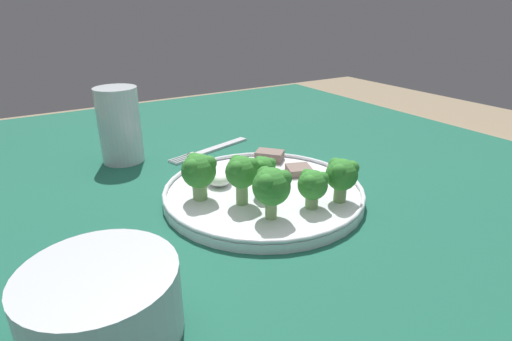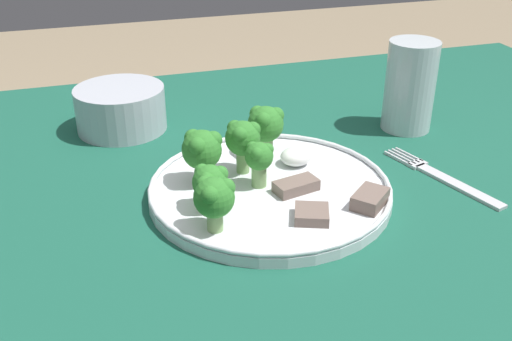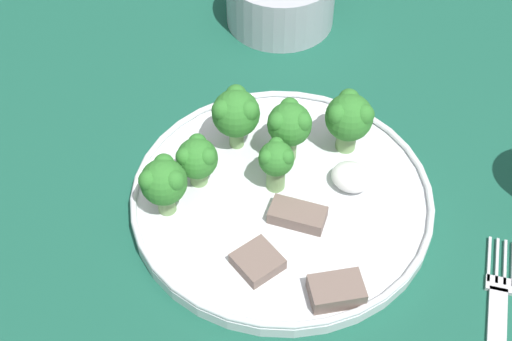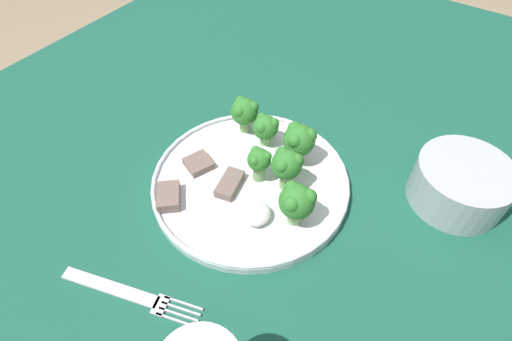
{
  "view_description": "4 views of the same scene",
  "coord_description": "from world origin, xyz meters",
  "px_view_note": "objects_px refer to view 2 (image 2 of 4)",
  "views": [
    {
      "loc": [
        -0.38,
        0.32,
        1.01
      ],
      "look_at": [
        0.01,
        0.07,
        0.81
      ],
      "focal_mm": 28.0,
      "sensor_mm": 36.0,
      "label": 1
    },
    {
      "loc": [
        -0.15,
        -0.52,
        1.11
      ],
      "look_at": [
        0.02,
        0.04,
        0.8
      ],
      "focal_mm": 42.0,
      "sensor_mm": 36.0,
      "label": 2
    },
    {
      "loc": [
        0.23,
        -0.32,
        1.27
      ],
      "look_at": [
        0.01,
        0.04,
        0.79
      ],
      "focal_mm": 50.0,
      "sensor_mm": 36.0,
      "label": 3
    },
    {
      "loc": [
        0.33,
        0.26,
        1.2
      ],
      "look_at": [
        0.03,
        0.05,
        0.79
      ],
      "focal_mm": 28.0,
      "sensor_mm": 36.0,
      "label": 4
    }
  ],
  "objects_px": {
    "cream_bowl": "(121,110)",
    "fork": "(441,176)",
    "dinner_plate": "(270,189)",
    "drinking_glass": "(409,91)"
  },
  "relations": [
    {
      "from": "fork",
      "to": "drinking_glass",
      "type": "height_order",
      "value": "drinking_glass"
    },
    {
      "from": "dinner_plate",
      "to": "fork",
      "type": "height_order",
      "value": "dinner_plate"
    },
    {
      "from": "dinner_plate",
      "to": "fork",
      "type": "relative_size",
      "value": 1.63
    },
    {
      "from": "dinner_plate",
      "to": "cream_bowl",
      "type": "distance_m",
      "value": 0.28
    },
    {
      "from": "fork",
      "to": "drinking_glass",
      "type": "bearing_deg",
      "value": 77.1
    },
    {
      "from": "fork",
      "to": "cream_bowl",
      "type": "bearing_deg",
      "value": 143.3
    },
    {
      "from": "cream_bowl",
      "to": "fork",
      "type": "bearing_deg",
      "value": -36.7
    },
    {
      "from": "fork",
      "to": "drinking_glass",
      "type": "xyz_separation_m",
      "value": [
        0.03,
        0.15,
        0.05
      ]
    },
    {
      "from": "fork",
      "to": "drinking_glass",
      "type": "relative_size",
      "value": 1.34
    },
    {
      "from": "dinner_plate",
      "to": "drinking_glass",
      "type": "height_order",
      "value": "drinking_glass"
    }
  ]
}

